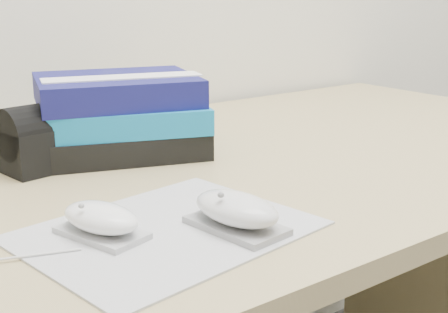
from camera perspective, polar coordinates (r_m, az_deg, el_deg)
desk at (r=1.14m, az=-2.55°, el=-11.05°), size 1.60×0.80×0.73m
mousepad at (r=0.73m, az=-5.21°, el=-6.76°), size 0.34×0.29×0.00m
mouse_rear at (r=0.71m, az=-11.19°, el=-5.73°), size 0.08×0.12×0.04m
mouse_front at (r=0.72m, az=1.13°, el=-5.05°), size 0.08×0.12×0.05m
book_stack at (r=1.05m, az=-9.43°, el=3.77°), size 0.32×0.29×0.13m
pouch at (r=0.98m, az=-16.32°, el=1.63°), size 0.13×0.10×0.10m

